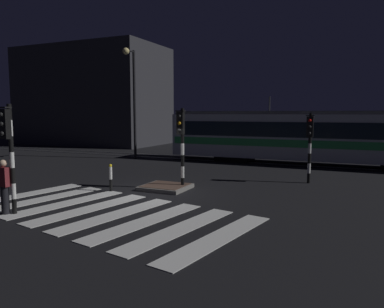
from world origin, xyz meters
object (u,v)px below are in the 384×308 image
Objects in this scene: traffic_light_kerb_mid_left at (8,142)px; pedestrian_waiting_at_kerb at (4,187)px; traffic_light_corner_far_right at (310,137)px; traffic_light_median_centre at (182,136)px; street_lamp_trackside_left at (132,90)px; tram at (313,136)px; bollard_island_edge at (111,178)px.

traffic_light_kerb_mid_left is 1.99× the size of pedestrian_waiting_at_kerb.
traffic_light_corner_far_right is at bearing 49.69° from traffic_light_kerb_mid_left.
traffic_light_median_centre is (-4.59, -3.49, 0.13)m from traffic_light_corner_far_right.
street_lamp_trackside_left is at bearing 106.83° from pedestrian_waiting_at_kerb.
pedestrian_waiting_at_kerb is at bearing -73.17° from street_lamp_trackside_left.
tram is at bearing 64.41° from pedestrian_waiting_at_kerb.
bollard_island_edge is (-6.44, -11.31, -1.19)m from tram.
traffic_light_median_centre is 6.39m from traffic_light_kerb_mid_left.
street_lamp_trackside_left is 14.43m from pedestrian_waiting_at_kerb.
traffic_light_median_centre is 2.99× the size of bollard_island_edge.
street_lamp_trackside_left is 4.28× the size of pedestrian_waiting_at_kerb.
traffic_light_corner_far_right is 0.94× the size of traffic_light_median_centre.
traffic_light_kerb_mid_left is 0.19× the size of tram.
traffic_light_kerb_mid_left is 0.47× the size of street_lamp_trackside_left.
traffic_light_corner_far_right is 0.18× the size of tram.
street_lamp_trackside_left is (-7.37, 7.70, 2.44)m from traffic_light_median_centre.
pedestrian_waiting_at_kerb is at bearing -169.11° from traffic_light_kerb_mid_left.
pedestrian_waiting_at_kerb is 4.21m from bollard_island_edge.
street_lamp_trackside_left reaches higher than pedestrian_waiting_at_kerb.
tram is (7.15, 15.36, -0.49)m from traffic_light_kerb_mid_left.
traffic_light_corner_far_right is at bearing -19.40° from street_lamp_trackside_left.
tram reaches higher than traffic_light_kerb_mid_left.
bollard_island_edge is (0.71, 4.05, -1.69)m from traffic_light_kerb_mid_left.
traffic_light_median_centre is at bearing -112.44° from tram.
traffic_light_kerb_mid_left reaches higher than bollard_island_edge.
tram is at bearing 67.56° from traffic_light_median_centre.
tram reaches higher than bollard_island_edge.
pedestrian_waiting_at_kerb is 1.54× the size of bollard_island_edge.
traffic_light_corner_far_right is 12.14m from pedestrian_waiting_at_kerb.
street_lamp_trackside_left is 0.41× the size of tram.
traffic_light_median_centre is at bearing 59.33° from pedestrian_waiting_at_kerb.
traffic_light_kerb_mid_left reaches higher than traffic_light_corner_far_right.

